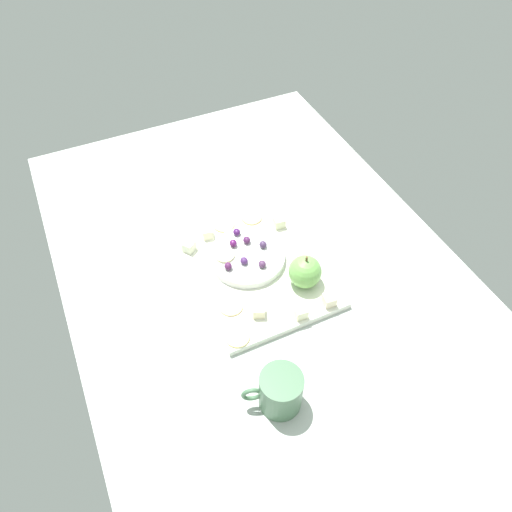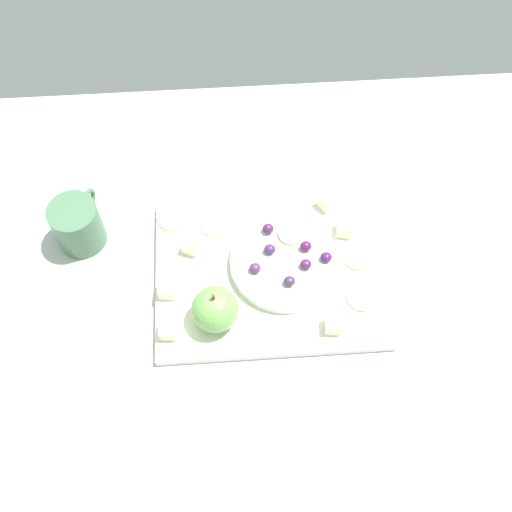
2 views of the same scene
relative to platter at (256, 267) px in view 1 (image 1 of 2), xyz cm
name	(u,v)px [view 1 (image 1 of 2)]	position (x,y,z in cm)	size (l,w,h in cm)	color
table	(264,278)	(1.67, 1.38, -2.79)	(131.87, 86.88, 3.99)	#AFB8B1
platter	(256,267)	(0.00, 0.00, 0.00)	(36.68, 28.25, 1.58)	silver
serving_dish	(247,257)	(-2.33, -1.03, 1.71)	(17.32, 17.32, 1.84)	silver
apple_whole	(305,272)	(8.91, 7.61, 4.41)	(7.23, 7.23, 7.23)	#6DAD51
apple_stem	(307,259)	(8.91, 7.61, 8.63)	(0.50, 0.50, 1.20)	brown
cheese_cube_0	(301,312)	(16.40, 2.71, 2.04)	(2.49, 2.49, 2.49)	#F9F2C6
cheese_cube_1	(329,300)	(16.22, 9.61, 2.04)	(2.49, 2.49, 2.49)	#F9E6C2
cheese_cube_2	(189,246)	(-10.67, -12.11, 2.04)	(2.49, 2.49, 2.49)	#EEF0CC
cheese_cube_3	(208,233)	(-12.87, -6.62, 2.04)	(2.49, 2.49, 2.49)	#F5F0CA
cheese_cube_4	(279,222)	(-8.89, 10.40, 2.04)	(2.49, 2.49, 2.49)	#EAEBBD
cheese_cube_5	(259,311)	(12.46, -5.01, 2.04)	(2.49, 2.49, 2.49)	#F9EAC0
cracker_0	(237,337)	(15.65, -11.27, 0.99)	(5.14, 5.14, 0.40)	#D7C680
cracker_1	(231,306)	(8.24, -9.53, 0.99)	(5.14, 5.14, 0.40)	#E0BD85
cracker_2	(252,217)	(-14.17, 5.46, 0.99)	(5.14, 5.14, 0.40)	#DAB87C
cracker_3	(224,225)	(-14.67, -1.72, 0.99)	(5.14, 5.14, 0.40)	#D6BE7E
grape_0	(262,264)	(2.41, 0.50, 3.43)	(1.86, 1.67, 1.60)	#4E2F53
grape_1	(244,261)	(-0.16, -2.74, 3.42)	(1.86, 1.67, 1.58)	#47265E
grape_2	(263,245)	(-2.79, 3.17, 3.42)	(1.86, 1.67, 1.59)	#412C4E
grape_3	(247,240)	(-5.63, 0.36, 3.42)	(1.86, 1.67, 1.58)	#4A204C
grape_4	(237,232)	(-9.00, -0.72, 3.39)	(1.86, 1.67, 1.52)	#461C5A
grape_5	(228,266)	(-0.18, -6.57, 3.50)	(1.86, 1.67, 1.74)	#4E204C
grape_6	(233,243)	(-5.98, -2.90, 3.49)	(1.86, 1.67, 1.71)	#571859
apple_slice_0	(225,255)	(-3.95, -5.84, 2.93)	(4.46, 4.46, 0.60)	beige
cup	(280,391)	(30.74, -9.35, 3.58)	(7.97, 10.95, 8.74)	#466B4C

